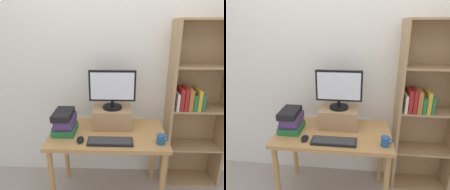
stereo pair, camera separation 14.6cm
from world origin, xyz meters
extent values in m
cube|color=silver|center=(0.00, 0.45, 1.30)|extent=(7.00, 0.08, 2.60)
cube|color=#B7844C|center=(0.00, 0.00, 0.75)|extent=(1.10, 0.62, 0.04)
cylinder|color=#B7844C|center=(-0.50, -0.26, 0.37)|extent=(0.05, 0.05, 0.73)
cylinder|color=#B7844C|center=(0.50, -0.26, 0.37)|extent=(0.05, 0.05, 0.73)
cylinder|color=#B7844C|center=(-0.50, 0.26, 0.37)|extent=(0.05, 0.05, 0.73)
cylinder|color=#B7844C|center=(0.50, 0.26, 0.37)|extent=(0.05, 0.05, 0.73)
cube|color=tan|center=(0.64, 0.27, 0.91)|extent=(0.03, 0.28, 1.81)
cube|color=tan|center=(0.94, 0.40, 0.91)|extent=(0.62, 0.01, 1.81)
cube|color=tan|center=(0.94, 0.27, 0.01)|extent=(0.56, 0.27, 0.02)
cube|color=tan|center=(0.94, 0.27, 0.46)|extent=(0.56, 0.27, 0.02)
cube|color=tan|center=(0.94, 0.27, 0.92)|extent=(0.56, 0.27, 0.02)
cube|color=tan|center=(0.94, 0.27, 1.37)|extent=(0.56, 0.27, 0.02)
cube|color=tan|center=(0.94, 0.27, 1.80)|extent=(0.56, 0.27, 0.02)
cube|color=silver|center=(0.70, 0.24, 1.02)|extent=(0.03, 0.20, 0.18)
cube|color=maroon|center=(0.73, 0.24, 1.04)|extent=(0.04, 0.20, 0.23)
cube|color=maroon|center=(0.78, 0.24, 1.04)|extent=(0.04, 0.20, 0.23)
cube|color=#AD662D|center=(0.82, 0.24, 1.04)|extent=(0.04, 0.20, 0.22)
cube|color=#236B38|center=(0.87, 0.24, 1.01)|extent=(0.03, 0.20, 0.17)
cube|color=gold|center=(0.91, 0.24, 1.03)|extent=(0.04, 0.20, 0.21)
cube|color=#236B38|center=(0.95, 0.24, 1.02)|extent=(0.03, 0.20, 0.18)
cube|color=#A87F56|center=(0.04, 0.14, 0.86)|extent=(0.38, 0.28, 0.19)
cylinder|color=black|center=(0.04, 0.14, 0.97)|extent=(0.19, 0.19, 0.02)
cylinder|color=black|center=(0.04, 0.14, 1.01)|extent=(0.03, 0.03, 0.06)
cube|color=black|center=(0.04, 0.14, 1.19)|extent=(0.46, 0.04, 0.31)
cube|color=silver|center=(0.04, 0.12, 1.19)|extent=(0.42, 0.00, 0.27)
cube|color=black|center=(0.03, -0.19, 0.78)|extent=(0.40, 0.14, 0.02)
cube|color=#333335|center=(0.03, -0.19, 0.79)|extent=(0.38, 0.12, 0.00)
ellipsoid|color=black|center=(-0.24, -0.18, 0.78)|extent=(0.06, 0.10, 0.04)
cube|color=#236B38|center=(-0.41, -0.01, 0.80)|extent=(0.21, 0.25, 0.06)
cube|color=#4C336B|center=(-0.42, -0.01, 0.84)|extent=(0.19, 0.21, 0.03)
cube|color=#4C336B|center=(-0.40, -0.01, 0.89)|extent=(0.17, 0.26, 0.07)
cube|color=black|center=(-0.42, -0.02, 0.96)|extent=(0.17, 0.27, 0.06)
cylinder|color=#234C84|center=(0.47, -0.19, 0.81)|extent=(0.08, 0.08, 0.08)
torus|color=#234C84|center=(0.51, -0.19, 0.81)|extent=(0.06, 0.01, 0.06)
camera|label=1|loc=(0.09, -1.72, 1.73)|focal=32.00mm
camera|label=2|loc=(0.24, -1.71, 1.73)|focal=32.00mm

